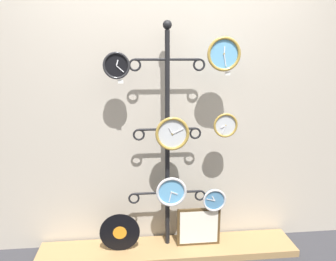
% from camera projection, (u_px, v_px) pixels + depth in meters
% --- Properties ---
extents(shop_wall, '(4.40, 0.04, 2.80)m').
position_uv_depth(shop_wall, '(165.00, 88.00, 2.73)').
color(shop_wall, '#BCB2A3').
rests_on(shop_wall, ground_plane).
extents(low_shelf, '(2.20, 0.36, 0.06)m').
position_uv_depth(low_shelf, '(168.00, 250.00, 2.83)').
color(low_shelf, '#9E7A4C').
rests_on(low_shelf, ground_plane).
extents(display_stand, '(0.66, 0.40, 1.93)m').
position_uv_depth(display_stand, '(167.00, 183.00, 2.75)').
color(display_stand, black).
rests_on(display_stand, ground_plane).
extents(clock_top_left, '(0.20, 0.04, 0.20)m').
position_uv_depth(clock_top_left, '(116.00, 66.00, 2.42)').
color(clock_top_left, black).
extents(clock_top_right, '(0.26, 0.04, 0.26)m').
position_uv_depth(clock_top_right, '(224.00, 54.00, 2.45)').
color(clock_top_right, '#60A8DB').
extents(clock_middle_center, '(0.27, 0.04, 0.27)m').
position_uv_depth(clock_middle_center, '(172.00, 134.00, 2.55)').
color(clock_middle_center, silver).
extents(clock_middle_right, '(0.20, 0.04, 0.20)m').
position_uv_depth(clock_middle_right, '(225.00, 125.00, 2.61)').
color(clock_middle_right, silver).
extents(clock_bottom_center, '(0.25, 0.04, 0.25)m').
position_uv_depth(clock_bottom_center, '(171.00, 192.00, 2.69)').
color(clock_bottom_center, '#60A8DB').
extents(clock_bottom_right, '(0.20, 0.04, 0.20)m').
position_uv_depth(clock_bottom_right, '(214.00, 200.00, 2.74)').
color(clock_bottom_right, '#4C84B2').
extents(vinyl_record, '(0.33, 0.01, 0.33)m').
position_uv_depth(vinyl_record, '(120.00, 233.00, 2.73)').
color(vinyl_record, black).
rests_on(vinyl_record, low_shelf).
extents(picture_frame, '(0.37, 0.02, 0.34)m').
position_uv_depth(picture_frame, '(199.00, 227.00, 2.81)').
color(picture_frame, '#4C381E').
rests_on(picture_frame, low_shelf).
extents(price_tag_upper, '(0.04, 0.00, 0.03)m').
position_uv_depth(price_tag_upper, '(121.00, 82.00, 2.45)').
color(price_tag_upper, white).
extents(price_tag_mid, '(0.04, 0.00, 0.03)m').
position_uv_depth(price_tag_mid, '(228.00, 73.00, 2.49)').
color(price_tag_mid, white).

